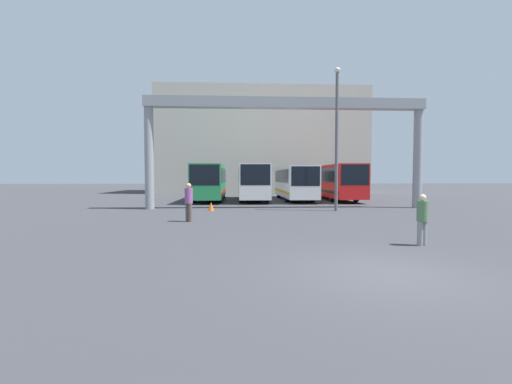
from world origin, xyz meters
TOP-DOWN VIEW (x-y plane):
  - ground_plane at (0.00, 0.00)m, footprint 200.00×200.00m
  - building_backdrop at (0.00, 41.62)m, footprint 27.58×12.00m
  - overhead_gantry at (0.00, 15.79)m, footprint 18.97×0.80m
  - bus_slot_0 at (-5.82, 24.28)m, footprint 2.51×11.03m
  - bus_slot_1 at (-1.94, 23.81)m, footprint 2.52×10.09m
  - bus_slot_2 at (1.94, 24.28)m, footprint 2.47×11.03m
  - bus_slot_3 at (5.82, 24.95)m, footprint 2.45×12.37m
  - pedestrian_mid_left at (-5.66, 9.20)m, footprint 0.39×0.39m
  - pedestrian_near_center at (2.48, 3.01)m, footprint 0.34×0.34m
  - traffic_cone at (-4.99, 14.41)m, footprint 0.36×0.36m
  - lamp_post at (2.92, 13.94)m, footprint 0.36×0.36m

SIDE VIEW (x-z plane):
  - ground_plane at x=0.00m, z-range 0.00..0.00m
  - traffic_cone at x=-4.99m, z-range 0.00..0.55m
  - pedestrian_near_center at x=2.48m, z-range 0.05..1.67m
  - pedestrian_mid_left at x=-5.66m, z-range 0.06..1.91m
  - bus_slot_2 at x=1.94m, z-range 0.24..3.31m
  - bus_slot_0 at x=-5.82m, z-range 0.24..3.43m
  - bus_slot_1 at x=-1.94m, z-range 0.24..3.46m
  - bus_slot_3 at x=5.82m, z-range 0.25..3.46m
  - lamp_post at x=2.92m, z-range 0.37..9.36m
  - overhead_gantry at x=0.00m, z-range 2.21..9.69m
  - building_backdrop at x=0.00m, z-range 0.00..13.79m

